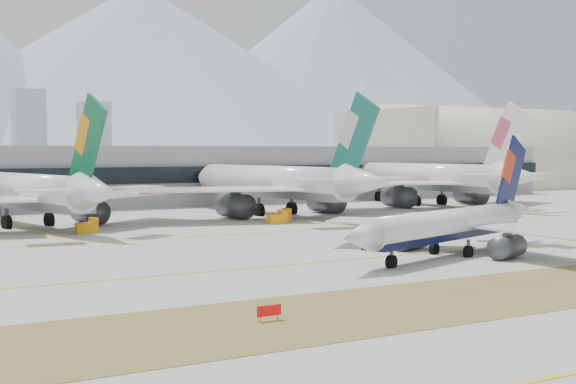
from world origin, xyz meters
TOP-DOWN VIEW (x-y plane):
  - ground at (0.00, 0.00)m, footprint 3000.00×3000.00m
  - taxiing_airliner at (13.96, -8.20)m, footprint 47.24×40.06m
  - widebody_eva at (-26.12, 58.75)m, footprint 64.06×63.46m
  - widebody_cathay at (26.01, 59.92)m, footprint 70.40×69.21m
  - widebody_china_air at (74.31, 66.55)m, footprint 70.69×68.93m
  - terminal at (0.00, 114.84)m, footprint 280.00×43.10m
  - hangar at (154.56, 135.00)m, footprint 91.00×60.00m
  - hold_sign_left at (-27.48, -32.00)m, footprint 2.20×0.15m
  - gse_extra at (19.02, 46.43)m, footprint 3.55×2.00m
  - gse_c at (16.13, 43.01)m, footprint 3.55×2.00m
  - gse_b at (-20.03, 44.30)m, footprint 3.55×2.00m

SIDE VIEW (x-z plane):
  - ground at x=0.00m, z-range 0.00..0.00m
  - hangar at x=154.56m, z-range -29.86..30.14m
  - hold_sign_left at x=-27.48m, z-range 0.20..1.55m
  - gse_extra at x=19.02m, z-range -0.25..2.35m
  - gse_c at x=16.13m, z-range -0.25..2.35m
  - gse_b at x=-20.03m, z-range -0.25..2.35m
  - taxiing_airliner at x=13.96m, z-range -4.25..12.16m
  - widebody_eva at x=-26.12m, z-range -5.43..17.76m
  - widebody_china_air at x=74.31m, z-range -5.90..19.29m
  - widebody_cathay at x=26.01m, z-range -5.90..19.30m
  - terminal at x=0.00m, z-range 0.00..15.00m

